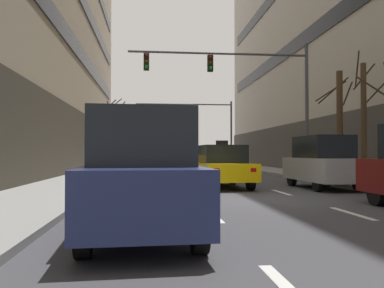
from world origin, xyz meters
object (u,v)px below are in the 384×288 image
Objects in this scene: car_driving_3 at (140,175)px; street_tree_0 at (340,122)px; street_tree_2 at (365,118)px; traffic_signal_0 at (248,82)px; taxi_driving_5 at (197,162)px; car_parked_2 at (323,162)px; traffic_signal_1 at (202,120)px; street_tree_1 at (105,135)px; taxi_driving_0 at (182,159)px; taxi_driving_4 at (221,167)px; car_driving_2 at (143,171)px; street_tree_3 at (112,135)px; taxi_driving_1 at (147,158)px.

street_tree_0 is (9.19, 11.84, 1.86)m from car_driving_3.
traffic_signal_0 is at bearing 134.54° from street_tree_2.
traffic_signal_0 is 1.58× the size of street_tree_0.
traffic_signal_0 reaches higher than street_tree_0.
taxi_driving_5 is 11.11m from car_parked_2.
street_tree_2 is (9.22, 9.60, 1.84)m from car_driving_3.
taxi_driving_5 is 0.86× the size of street_tree_2.
traffic_signal_1 is at bearing 99.97° from street_tree_0.
street_tree_1 is at bearing 97.71° from car_driving_3.
taxi_driving_4 is (-0.13, -22.02, 0.01)m from taxi_driving_0.
taxi_driving_4 is (3.07, 2.41, 0.06)m from car_driving_2.
car_driving_2 is 7.10m from car_parked_2.
taxi_driving_4 is 9.59m from taxi_driving_5.
street_tree_3 is (-12.05, 14.30, -0.02)m from street_tree_0.
car_driving_3 is 9.84m from taxi_driving_4.
car_driving_3 is 0.86× the size of street_tree_1.
taxi_driving_0 is at bearing 107.24° from street_tree_0.
taxi_driving_5 is (3.10, 18.96, -0.21)m from car_driving_3.
street_tree_1 is at bearing 135.90° from street_tree_2.
taxi_driving_1 is 0.89× the size of street_tree_1.
street_tree_1 is at bearing 136.61° from traffic_signal_0.
street_tree_0 is (4.02, -1.88, -2.18)m from traffic_signal_0.
taxi_driving_4 is at bearing 72.29° from car_driving_3.
car_driving_3 is at bearing -127.80° from street_tree_0.
taxi_driving_1 is 11.82m from traffic_signal_0.
taxi_driving_0 is 24.63m from car_driving_2.
traffic_signal_1 is (2.23, 2.28, 3.91)m from taxi_driving_0.
traffic_signal_0 is 4.95m from street_tree_0.
street_tree_3 reaches higher than taxi_driving_5.
taxi_driving_1 is 16.58m from car_driving_2.
street_tree_2 is at bearing 2.08° from taxi_driving_4.
traffic_signal_1 is 24.45m from street_tree_2.
street_tree_3 is at bearing -137.50° from traffic_signal_1.
traffic_signal_1 is 1.95× the size of street_tree_1.
taxi_driving_0 is at bearing 82.54° from car_driving_2.
taxi_driving_1 is (-3.19, -7.85, 0.23)m from taxi_driving_0.
car_driving_2 is at bearing 90.63° from car_driving_3.
car_driving_2 is 0.45× the size of traffic_signal_0.
street_tree_0 is (6.07, -19.55, 2.05)m from taxi_driving_0.
traffic_signal_1 reaches higher than taxi_driving_0.
street_tree_3 is (-8.03, 12.42, -2.20)m from traffic_signal_0.
street_tree_3 is (-5.99, -5.25, 2.03)m from taxi_driving_0.
car_driving_3 is 10.92m from car_parked_2.
taxi_driving_1 is 23.54m from car_driving_3.
traffic_signal_0 reaches higher than traffic_signal_1.
street_tree_3 reaches higher than taxi_driving_0.
street_tree_1 is (-8.05, 7.61, -2.44)m from traffic_signal_0.
car_driving_2 is at bearing -81.72° from street_tree_3.
taxi_driving_4 is at bearing -77.80° from taxi_driving_1.
taxi_driving_4 is at bearing 167.32° from car_parked_2.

